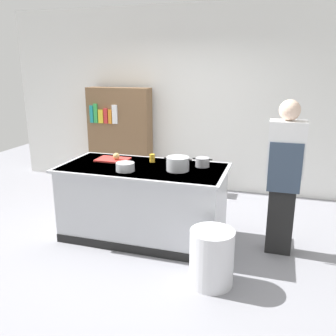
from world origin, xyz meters
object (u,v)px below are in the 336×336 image
(sauce_pan, at_px, (202,162))
(person_chef, at_px, (284,175))
(onion, at_px, (116,156))
(mixing_bowl, at_px, (125,167))
(bookshelf, at_px, (120,137))
(stock_pot, at_px, (178,164))
(juice_cup, at_px, (152,158))
(trash_bin, at_px, (212,257))

(sauce_pan, height_order, person_chef, person_chef)
(onion, height_order, mixing_bowl, onion)
(bookshelf, bearing_deg, stock_pot, -49.74)
(onion, height_order, juice_cup, onion)
(sauce_pan, xyz_separation_m, mixing_bowl, (-0.80, -0.44, -0.01))
(person_chef, relative_size, bookshelf, 1.01)
(trash_bin, bearing_deg, onion, 146.95)
(stock_pot, relative_size, person_chef, 0.19)
(sauce_pan, xyz_separation_m, juice_cup, (-0.64, 0.02, -0.00))
(stock_pot, bearing_deg, mixing_bowl, -160.53)
(juice_cup, bearing_deg, onion, -168.37)
(stock_pot, relative_size, sauce_pan, 1.40)
(person_chef, height_order, bookshelf, person_chef)
(stock_pot, distance_m, trash_bin, 1.15)
(mixing_bowl, height_order, juice_cup, juice_cup)
(sauce_pan, bearing_deg, onion, -176.44)
(person_chef, bearing_deg, stock_pot, 83.74)
(juice_cup, xyz_separation_m, trash_bin, (0.95, -1.00, -0.67))
(juice_cup, distance_m, person_chef, 1.57)
(onion, bearing_deg, sauce_pan, 3.56)
(mixing_bowl, relative_size, juice_cup, 2.12)
(juice_cup, xyz_separation_m, person_chef, (1.56, -0.13, -0.04))
(stock_pot, distance_m, mixing_bowl, 0.60)
(sauce_pan, distance_m, mixing_bowl, 0.91)
(bookshelf, bearing_deg, trash_bin, -50.67)
(bookshelf, bearing_deg, mixing_bowl, -64.01)
(stock_pot, relative_size, juice_cup, 3.25)
(onion, distance_m, person_chef, 2.01)
(trash_bin, xyz_separation_m, bookshelf, (-2.10, 2.56, 0.57))
(juice_cup, bearing_deg, bookshelf, 126.28)
(person_chef, bearing_deg, onion, 75.89)
(juice_cup, height_order, trash_bin, juice_cup)
(stock_pot, xyz_separation_m, sauce_pan, (0.24, 0.24, -0.02))
(onion, bearing_deg, person_chef, -1.17)
(stock_pot, bearing_deg, trash_bin, -53.10)
(mixing_bowl, xyz_separation_m, trash_bin, (1.11, -0.53, -0.67))
(sauce_pan, relative_size, bookshelf, 0.14)
(sauce_pan, xyz_separation_m, bookshelf, (-1.79, 1.59, -0.10))
(trash_bin, xyz_separation_m, person_chef, (0.61, 0.87, 0.63))
(sauce_pan, relative_size, trash_bin, 0.42)
(onion, relative_size, sauce_pan, 0.37)
(onion, bearing_deg, trash_bin, -33.05)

